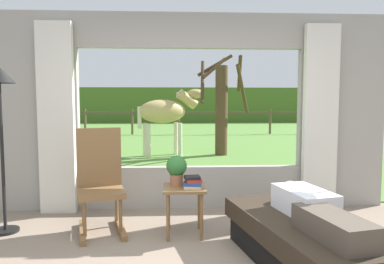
{
  "coord_description": "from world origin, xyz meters",
  "views": [
    {
      "loc": [
        -0.22,
        -2.49,
        1.41
      ],
      "look_at": [
        0.0,
        1.8,
        1.05
      ],
      "focal_mm": 33.76,
      "sensor_mm": 36.0,
      "label": 1
    }
  ],
  "objects_px": {
    "recliner_sofa": "(310,242)",
    "book_stack": "(193,182)",
    "pasture_tree": "(222,105)",
    "rocking_chair": "(100,181)",
    "side_table": "(184,195)",
    "reclining_person": "(313,209)",
    "floor_lamp_left": "(0,99)",
    "horse": "(166,112)",
    "potted_plant": "(177,168)"
  },
  "relations": [
    {
      "from": "recliner_sofa",
      "to": "book_stack",
      "type": "xyz_separation_m",
      "value": [
        -0.96,
        0.74,
        0.36
      ]
    },
    {
      "from": "book_stack",
      "to": "pasture_tree",
      "type": "distance_m",
      "value": 5.87
    },
    {
      "from": "rocking_chair",
      "to": "side_table",
      "type": "distance_m",
      "value": 0.94
    },
    {
      "from": "recliner_sofa",
      "to": "reclining_person",
      "type": "bearing_deg",
      "value": -102.25
    },
    {
      "from": "pasture_tree",
      "to": "book_stack",
      "type": "bearing_deg",
      "value": -100.51
    },
    {
      "from": "rocking_chair",
      "to": "recliner_sofa",
      "type": "bearing_deg",
      "value": -42.54
    },
    {
      "from": "floor_lamp_left",
      "to": "horse",
      "type": "relative_size",
      "value": 0.99
    },
    {
      "from": "reclining_person",
      "to": "horse",
      "type": "height_order",
      "value": "horse"
    },
    {
      "from": "reclining_person",
      "to": "rocking_chair",
      "type": "relative_size",
      "value": 1.28
    },
    {
      "from": "book_stack",
      "to": "horse",
      "type": "height_order",
      "value": "horse"
    },
    {
      "from": "recliner_sofa",
      "to": "horse",
      "type": "height_order",
      "value": "horse"
    },
    {
      "from": "rocking_chair",
      "to": "horse",
      "type": "bearing_deg",
      "value": 68.41
    },
    {
      "from": "book_stack",
      "to": "floor_lamp_left",
      "type": "height_order",
      "value": "floor_lamp_left"
    },
    {
      "from": "potted_plant",
      "to": "book_stack",
      "type": "distance_m",
      "value": 0.24
    },
    {
      "from": "recliner_sofa",
      "to": "reclining_person",
      "type": "xyz_separation_m",
      "value": [
        -0.0,
        -0.05,
        0.3
      ]
    },
    {
      "from": "book_stack",
      "to": "horse",
      "type": "relative_size",
      "value": 0.11
    },
    {
      "from": "rocking_chair",
      "to": "potted_plant",
      "type": "relative_size",
      "value": 3.5
    },
    {
      "from": "pasture_tree",
      "to": "recliner_sofa",
      "type": "bearing_deg",
      "value": -90.94
    },
    {
      "from": "potted_plant",
      "to": "horse",
      "type": "distance_m",
      "value": 5.54
    },
    {
      "from": "book_stack",
      "to": "rocking_chair",
      "type": "bearing_deg",
      "value": 165.2
    },
    {
      "from": "potted_plant",
      "to": "floor_lamp_left",
      "type": "distance_m",
      "value": 2.0
    },
    {
      "from": "rocking_chair",
      "to": "book_stack",
      "type": "height_order",
      "value": "rocking_chair"
    },
    {
      "from": "side_table",
      "to": "pasture_tree",
      "type": "bearing_deg",
      "value": 78.54
    },
    {
      "from": "horse",
      "to": "reclining_person",
      "type": "bearing_deg",
      "value": -7.1
    },
    {
      "from": "recliner_sofa",
      "to": "horse",
      "type": "bearing_deg",
      "value": 89.8
    },
    {
      "from": "recliner_sofa",
      "to": "floor_lamp_left",
      "type": "bearing_deg",
      "value": 149.41
    },
    {
      "from": "side_table",
      "to": "book_stack",
      "type": "distance_m",
      "value": 0.19
    },
    {
      "from": "book_stack",
      "to": "horse",
      "type": "distance_m",
      "value": 5.68
    },
    {
      "from": "reclining_person",
      "to": "pasture_tree",
      "type": "relative_size",
      "value": 0.53
    },
    {
      "from": "reclining_person",
      "to": "horse",
      "type": "xyz_separation_m",
      "value": [
        -1.36,
        6.43,
        0.63
      ]
    },
    {
      "from": "rocking_chair",
      "to": "side_table",
      "type": "bearing_deg",
      "value": -27.73
    },
    {
      "from": "book_stack",
      "to": "side_table",
      "type": "bearing_deg",
      "value": 144.13
    },
    {
      "from": "rocking_chair",
      "to": "horse",
      "type": "height_order",
      "value": "horse"
    },
    {
      "from": "reclining_person",
      "to": "book_stack",
      "type": "xyz_separation_m",
      "value": [
        -0.96,
        0.79,
        0.06
      ]
    },
    {
      "from": "potted_plant",
      "to": "book_stack",
      "type": "relative_size",
      "value": 1.62
    },
    {
      "from": "rocking_chair",
      "to": "side_table",
      "type": "height_order",
      "value": "rocking_chair"
    },
    {
      "from": "floor_lamp_left",
      "to": "pasture_tree",
      "type": "xyz_separation_m",
      "value": [
        3.09,
        5.48,
        -0.1
      ]
    },
    {
      "from": "recliner_sofa",
      "to": "horse",
      "type": "distance_m",
      "value": 6.59
    },
    {
      "from": "side_table",
      "to": "floor_lamp_left",
      "type": "xyz_separation_m",
      "value": [
        -1.94,
        0.18,
        1.02
      ]
    },
    {
      "from": "rocking_chair",
      "to": "potted_plant",
      "type": "height_order",
      "value": "rocking_chair"
    },
    {
      "from": "reclining_person",
      "to": "potted_plant",
      "type": "bearing_deg",
      "value": 128.54
    },
    {
      "from": "book_stack",
      "to": "pasture_tree",
      "type": "relative_size",
      "value": 0.07
    },
    {
      "from": "rocking_chair",
      "to": "reclining_person",
      "type": "bearing_deg",
      "value": -43.66
    },
    {
      "from": "recliner_sofa",
      "to": "rocking_chair",
      "type": "height_order",
      "value": "rocking_chair"
    },
    {
      "from": "reclining_person",
      "to": "floor_lamp_left",
      "type": "distance_m",
      "value": 3.29
    },
    {
      "from": "side_table",
      "to": "book_stack",
      "type": "height_order",
      "value": "book_stack"
    },
    {
      "from": "side_table",
      "to": "book_stack",
      "type": "relative_size",
      "value": 2.63
    },
    {
      "from": "side_table",
      "to": "reclining_person",
      "type": "bearing_deg",
      "value": -39.39
    },
    {
      "from": "potted_plant",
      "to": "book_stack",
      "type": "bearing_deg",
      "value": -36.35
    },
    {
      "from": "side_table",
      "to": "floor_lamp_left",
      "type": "bearing_deg",
      "value": 174.65
    }
  ]
}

